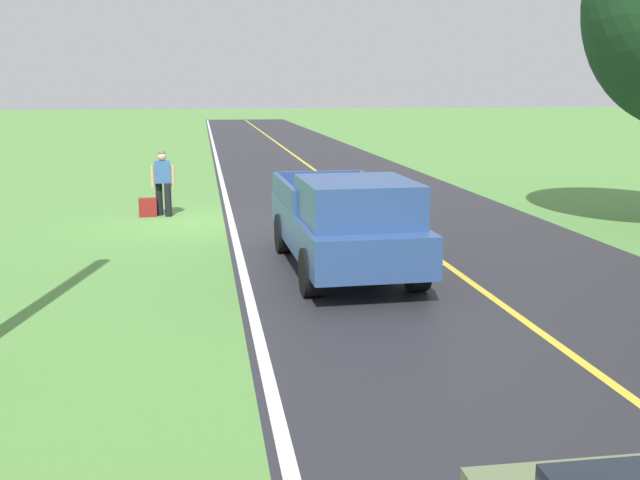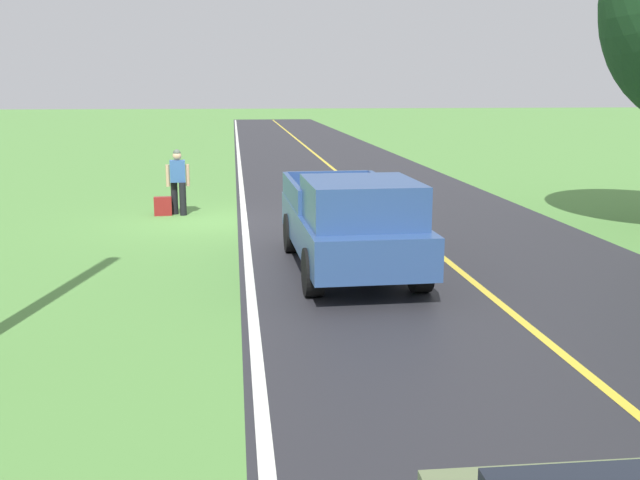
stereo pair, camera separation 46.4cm
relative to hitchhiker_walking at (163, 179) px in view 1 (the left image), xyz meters
name	(u,v)px [view 1 (the left image)]	position (x,y,z in m)	size (l,w,h in m)	color
ground_plane	(195,222)	(-0.82, 1.10, -0.98)	(200.00, 200.00, 0.00)	#568E42
road_surface	(380,217)	(-5.62, 1.10, -0.98)	(8.15, 120.00, 0.00)	#28282D
lane_edge_line	(231,221)	(-1.72, 1.10, -0.98)	(0.16, 117.60, 0.00)	silver
lane_centre_line	(380,217)	(-5.62, 1.10, -0.98)	(0.14, 117.60, 0.00)	gold
hitchhiker_walking	(163,179)	(0.00, 0.00, 0.00)	(0.62, 0.51, 1.75)	black
suitcase_carried	(148,207)	(0.41, 0.11, -0.73)	(0.20, 0.46, 0.50)	maroon
pickup_truck_passing	(346,221)	(-3.60, 6.74, -0.01)	(2.19, 5.45, 1.82)	#2D4C84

